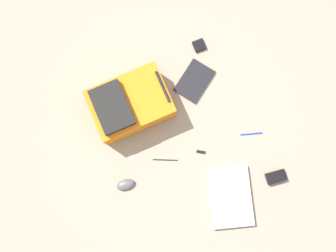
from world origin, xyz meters
The scene contains 10 objects.
ground_plane centered at (0.00, 0.00, 0.00)m, with size 3.97×3.97×0.00m, color gray.
backpack centered at (-0.19, -0.23, 0.10)m, with size 0.42×0.52×0.22m.
laptop centered at (0.44, 0.26, 0.02)m, with size 0.37×0.27×0.03m.
book_blue centered at (-0.29, 0.19, 0.01)m, with size 0.29×0.29×0.01m.
computer_mouse centered at (0.27, -0.34, 0.02)m, with size 0.06×0.11×0.03m, color #4C4C51.
power_brick centered at (0.38, 0.55, 0.02)m, with size 0.07×0.11×0.03m, color black.
pen_black centered at (0.10, 0.47, 0.00)m, with size 0.01×0.01×0.13m, color #1933B2.
pen_blue centered at (0.16, -0.08, 0.00)m, with size 0.01×0.01×0.15m, color black.
earbud_pouch centered at (-0.51, 0.26, 0.01)m, with size 0.07×0.07×0.02m, color black.
usb_stick centered at (0.15, 0.14, 0.00)m, with size 0.02×0.05×0.01m, color black.
Camera 1 is at (0.26, -0.08, 2.12)m, focal length 37.33 mm.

